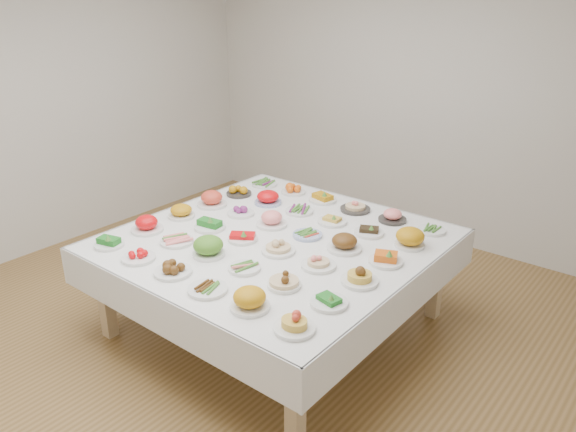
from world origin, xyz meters
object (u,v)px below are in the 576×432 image
Objects in this scene: dish_18 at (212,199)px; dish_0 at (109,241)px; display_table at (275,247)px; dish_35 at (431,230)px.

dish_0 is at bearing -89.79° from dish_18.
dish_18 reaches higher than display_table.
display_table is 0.87m from dish_18.
display_table is 1.20m from dish_0.
display_table is 10.49× the size of dish_35.
dish_35 is at bearing 21.50° from dish_18.
dish_0 reaches higher than display_table.
dish_0 is 1.00× the size of dish_35.
display_table is at bearing 45.40° from dish_0.
display_table is at bearing -11.33° from dish_18.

